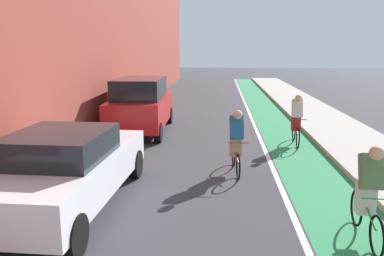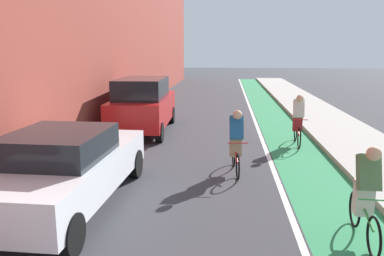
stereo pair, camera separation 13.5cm
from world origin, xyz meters
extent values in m
plane|color=#38383D|center=(0.00, 17.89, 0.00)|extent=(96.33, 96.33, 0.00)
cube|color=#2D8451|center=(2.71, 19.89, 0.00)|extent=(1.60, 43.79, 0.00)
cube|color=white|center=(1.81, 19.89, 0.00)|extent=(0.12, 43.79, 0.00)
cube|color=#A8A59E|center=(4.77, 19.89, 0.07)|extent=(2.51, 43.79, 0.14)
cube|color=silver|center=(-2.46, 9.01, 0.68)|extent=(2.01, 4.78, 0.70)
cube|color=black|center=(-2.47, 8.78, 1.26)|extent=(1.71, 2.03, 0.55)
cylinder|color=black|center=(-3.26, 10.85, 0.33)|extent=(0.24, 0.67, 0.66)
cylinder|color=black|center=(-1.55, 10.80, 0.33)|extent=(0.24, 0.67, 0.66)
cylinder|color=black|center=(-1.66, 7.18, 0.33)|extent=(0.24, 0.67, 0.66)
cube|color=red|center=(-2.46, 16.02, 0.80)|extent=(1.95, 4.56, 0.95)
cube|color=black|center=(-2.45, 15.79, 1.60)|extent=(1.69, 2.75, 0.75)
cylinder|color=black|center=(-3.34, 17.70, 0.33)|extent=(0.24, 0.67, 0.66)
cylinder|color=black|center=(-1.67, 17.75, 0.33)|extent=(0.24, 0.67, 0.66)
cylinder|color=black|center=(-3.25, 14.29, 0.33)|extent=(0.24, 0.67, 0.66)
cylinder|color=black|center=(-1.58, 14.34, 0.33)|extent=(0.24, 0.67, 0.66)
torus|color=black|center=(2.76, 7.52, 0.32)|extent=(0.07, 0.63, 0.63)
torus|color=black|center=(2.82, 8.57, 0.32)|extent=(0.07, 0.63, 0.63)
cylinder|color=#338C3F|center=(2.79, 8.04, 0.54)|extent=(0.09, 0.96, 0.33)
cylinder|color=#338C3F|center=(2.80, 8.23, 0.62)|extent=(0.04, 0.12, 0.55)
cylinder|color=#338C3F|center=(2.77, 7.60, 0.87)|extent=(0.48, 0.05, 0.02)
cube|color=beige|center=(2.80, 8.15, 0.69)|extent=(0.29, 0.25, 0.56)
cube|color=#4C7247|center=(2.79, 8.02, 1.15)|extent=(0.34, 0.42, 0.60)
sphere|color=tan|center=(2.78, 7.86, 1.49)|extent=(0.22, 0.22, 0.22)
cube|color=beige|center=(2.80, 8.14, 1.17)|extent=(0.27, 0.29, 0.39)
torus|color=black|center=(0.88, 10.82, 0.32)|extent=(0.09, 0.63, 0.63)
torus|color=black|center=(0.80, 11.86, 0.32)|extent=(0.09, 0.63, 0.63)
cylinder|color=red|center=(0.84, 11.34, 0.54)|extent=(0.11, 0.96, 0.33)
cylinder|color=red|center=(0.83, 11.52, 0.62)|extent=(0.04, 0.12, 0.55)
cylinder|color=red|center=(0.87, 10.90, 0.87)|extent=(0.48, 0.06, 0.02)
cube|color=tan|center=(0.83, 11.45, 0.69)|extent=(0.30, 0.26, 0.56)
cube|color=#1E598C|center=(0.84, 11.32, 1.15)|extent=(0.35, 0.42, 0.60)
sphere|color=tan|center=(0.85, 11.16, 1.49)|extent=(0.22, 0.22, 0.22)
cube|color=beige|center=(0.83, 11.44, 1.17)|extent=(0.28, 0.29, 0.39)
torus|color=black|center=(2.82, 13.86, 0.35)|extent=(0.08, 0.69, 0.69)
torus|color=black|center=(2.89, 14.91, 0.35)|extent=(0.08, 0.69, 0.69)
cylinder|color=red|center=(2.85, 14.39, 0.57)|extent=(0.10, 0.96, 0.33)
cylinder|color=red|center=(2.87, 14.57, 0.65)|extent=(0.04, 0.12, 0.55)
cylinder|color=red|center=(2.83, 13.94, 0.90)|extent=(0.48, 0.05, 0.02)
cube|color=maroon|center=(2.86, 14.49, 0.72)|extent=(0.29, 0.26, 0.56)
cube|color=beige|center=(2.85, 14.36, 1.18)|extent=(0.34, 0.42, 0.60)
sphere|color=tan|center=(2.84, 14.21, 1.52)|extent=(0.22, 0.22, 0.22)
camera|label=1|loc=(0.46, 2.10, 3.01)|focal=36.20mm
camera|label=2|loc=(0.59, 2.12, 3.01)|focal=36.20mm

